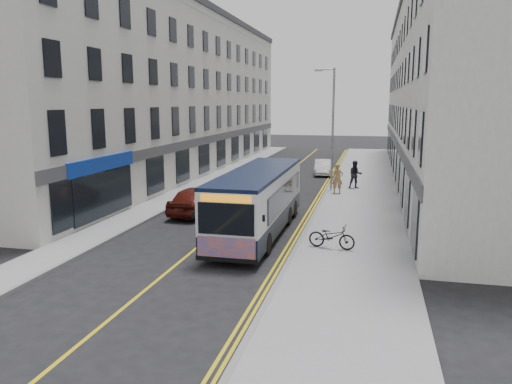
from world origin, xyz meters
The scene contains 17 objects.
ground centered at (0.00, 0.00, 0.00)m, with size 140.00×140.00×0.00m, color black.
pavement_east centered at (6.25, 12.00, 0.06)m, with size 4.50×64.00×0.12m, color gray.
pavement_west centered at (-5.00, 12.00, 0.06)m, with size 2.00×64.00×0.12m, color gray.
kerb_east centered at (4.00, 12.00, 0.07)m, with size 0.18×64.00×0.13m, color slate.
kerb_west centered at (-4.00, 12.00, 0.07)m, with size 0.18×64.00×0.13m, color slate.
road_centre_line centered at (0.00, 12.00, 0.00)m, with size 0.12×64.00×0.01m, color gold.
road_dbl_yellow_inner centered at (3.55, 12.00, 0.00)m, with size 0.10×64.00×0.01m, color gold.
road_dbl_yellow_outer centered at (3.75, 12.00, 0.00)m, with size 0.10×64.00×0.01m, color gold.
terrace_east centered at (11.50, 21.00, 6.50)m, with size 6.00×46.00×13.00m, color silver.
terrace_west centered at (-9.00, 21.00, 6.50)m, with size 6.00×46.00×13.00m, color silver.
streetlamp centered at (4.17, 14.00, 4.38)m, with size 1.32×0.18×8.00m.
city_bus centered at (1.96, 2.42, 1.59)m, with size 2.34×10.01×2.91m.
bicycle centered at (5.39, 0.55, 0.61)m, with size 0.65×1.87×0.98m, color black.
pedestrian_near centered at (4.73, 12.81, 1.06)m, with size 0.69×0.45×1.89m, color #9B7846.
pedestrian_far centered at (5.76, 15.03, 1.05)m, with size 0.90×0.70×1.86m, color black.
car_white centered at (2.94, 21.66, 0.61)m, with size 1.29×3.71×1.22m, color silver.
car_maroon centered at (-2.11, 5.66, 0.76)m, with size 1.80×4.48×1.53m, color #4F130D.
Camera 1 is at (6.85, -18.79, 5.89)m, focal length 35.00 mm.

